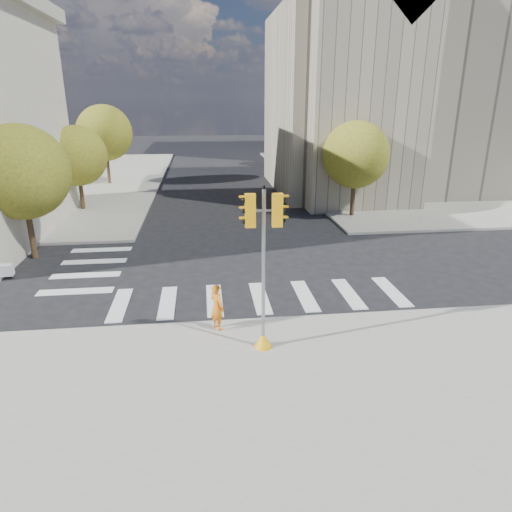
{
  "coord_description": "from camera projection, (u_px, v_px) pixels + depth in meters",
  "views": [
    {
      "loc": [
        -2.2,
        -18.29,
        7.48
      ],
      "look_at": [
        -0.38,
        -2.97,
        2.1
      ],
      "focal_mm": 32.0,
      "sensor_mm": 36.0,
      "label": 1
    }
  ],
  "objects": [
    {
      "name": "photographer",
      "position": [
        217.0,
        307.0,
        15.03
      ],
      "size": [
        0.65,
        0.69,
        1.59
      ],
      "primitive_type": "imported",
      "rotation": [
        0.0,
        0.0,
        2.19
      ],
      "color": "orange",
      "rests_on": "sidewalk_near"
    },
    {
      "name": "ground",
      "position": [
        257.0,
        279.0,
        19.86
      ],
      "size": [
        160.0,
        160.0,
        0.0
      ],
      "primitive_type": "plane",
      "color": "black",
      "rests_on": "ground"
    },
    {
      "name": "traffic_signal",
      "position": [
        263.0,
        282.0,
        13.46
      ],
      "size": [
        1.07,
        0.56,
        5.05
      ],
      "rotation": [
        0.0,
        0.0,
        -0.04
      ],
      "color": "orange",
      "rests_on": "sidewalk_near"
    },
    {
      "name": "lamp_near",
      "position": [
        345.0,
        140.0,
        32.37
      ],
      "size": [
        0.35,
        0.18,
        8.11
      ],
      "color": "black",
      "rests_on": "sidewalk_far_right"
    },
    {
      "name": "tree_re_mid",
      "position": [
        312.0,
        135.0,
        39.89
      ],
      "size": [
        4.6,
        4.6,
        6.66
      ],
      "color": "#382616",
      "rests_on": "ground"
    },
    {
      "name": "tree_lw_near",
      "position": [
        21.0,
        172.0,
        21.06
      ],
      "size": [
        4.4,
        4.4,
        6.41
      ],
      "color": "#382616",
      "rests_on": "ground"
    },
    {
      "name": "tree_lw_far",
      "position": [
        104.0,
        133.0,
        39.7
      ],
      "size": [
        4.8,
        4.8,
        6.95
      ],
      "color": "#382616",
      "rests_on": "ground"
    },
    {
      "name": "tree_lw_mid",
      "position": [
        77.0,
        156.0,
        30.58
      ],
      "size": [
        4.0,
        4.0,
        5.77
      ],
      "color": "#382616",
      "rests_on": "ground"
    },
    {
      "name": "lamp_far",
      "position": [
        303.0,
        128.0,
        45.49
      ],
      "size": [
        0.35,
        0.18,
        8.11
      ],
      "color": "black",
      "rests_on": "sidewalk_far_right"
    },
    {
      "name": "sidewalk_near",
      "position": [
        319.0,
        472.0,
        9.52
      ],
      "size": [
        30.0,
        14.0,
        0.15
      ],
      "primitive_type": "cube",
      "color": "gray",
      "rests_on": "ground"
    },
    {
      "name": "office_tower",
      "position": [
        392.0,
        33.0,
        56.74
      ],
      "size": [
        20.0,
        18.0,
        30.0
      ],
      "primitive_type": "cube",
      "color": "#9EA0A3",
      "rests_on": "ground"
    },
    {
      "name": "sidewalk_far_right",
      "position": [
        421.0,
        174.0,
        46.44
      ],
      "size": [
        28.0,
        40.0,
        0.15
      ],
      "primitive_type": "cube",
      "color": "gray",
      "rests_on": "ground"
    },
    {
      "name": "tree_re_far",
      "position": [
        287.0,
        131.0,
        51.3
      ],
      "size": [
        4.0,
        4.0,
        5.88
      ],
      "color": "#382616",
      "rests_on": "ground"
    },
    {
      "name": "sidewalk_far_left",
      "position": [
        8.0,
        182.0,
        41.99
      ],
      "size": [
        28.0,
        40.0,
        0.15
      ],
      "primitive_type": "cube",
      "color": "gray",
      "rests_on": "ground"
    },
    {
      "name": "tree_re_near",
      "position": [
        356.0,
        155.0,
        28.73
      ],
      "size": [
        4.2,
        4.2,
        6.16
      ],
      "color": "#382616",
      "rests_on": "ground"
    },
    {
      "name": "civic_building",
      "position": [
        419.0,
        100.0,
        37.13
      ],
      "size": [
        26.0,
        16.0,
        19.39
      ],
      "color": "gray",
      "rests_on": "ground"
    }
  ]
}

